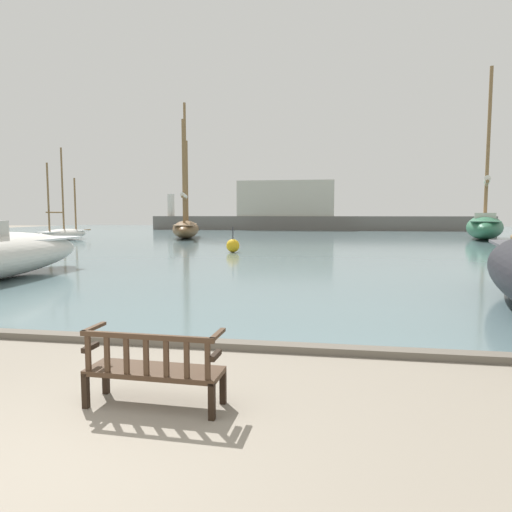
% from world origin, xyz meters
% --- Properties ---
extents(ground_plane, '(160.00, 160.00, 0.00)m').
position_xyz_m(ground_plane, '(0.00, 0.00, 0.00)').
color(ground_plane, gray).
extents(harbor_water, '(100.00, 80.00, 0.08)m').
position_xyz_m(harbor_water, '(0.00, 44.00, 0.04)').
color(harbor_water, slate).
rests_on(harbor_water, ground).
extents(quay_edge_kerb, '(40.00, 0.30, 0.12)m').
position_xyz_m(quay_edge_kerb, '(0.00, 3.85, 0.06)').
color(quay_edge_kerb, '#675F54').
rests_on(quay_edge_kerb, ground).
extents(park_bench, '(1.62, 0.57, 0.92)m').
position_xyz_m(park_bench, '(0.51, 1.41, 0.47)').
color(park_bench, black).
rests_on(park_bench, ground).
extents(sailboat_mid_port, '(4.65, 10.51, 12.20)m').
position_xyz_m(sailboat_mid_port, '(-10.84, 36.72, 1.16)').
color(sailboat_mid_port, brown).
rests_on(sailboat_mid_port, harbor_water).
extents(sailboat_far_starboard, '(5.85, 12.08, 14.79)m').
position_xyz_m(sailboat_far_starboard, '(15.56, 39.20, 1.36)').
color(sailboat_far_starboard, '#2D6647').
rests_on(sailboat_far_starboard, harbor_water).
extents(sailboat_centre_channel, '(1.70, 7.24, 7.69)m').
position_xyz_m(sailboat_centre_channel, '(-19.89, 31.54, 0.70)').
color(sailboat_centre_channel, silver).
rests_on(sailboat_centre_channel, harbor_water).
extents(channel_buoy, '(0.76, 0.76, 1.46)m').
position_xyz_m(channel_buoy, '(-3.14, 22.00, 0.46)').
color(channel_buoy, gold).
rests_on(channel_buoy, harbor_water).
extents(far_breakwater, '(45.84, 2.40, 6.87)m').
position_xyz_m(far_breakwater, '(-1.69, 59.49, 2.28)').
color(far_breakwater, '#66605B').
rests_on(far_breakwater, ground).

